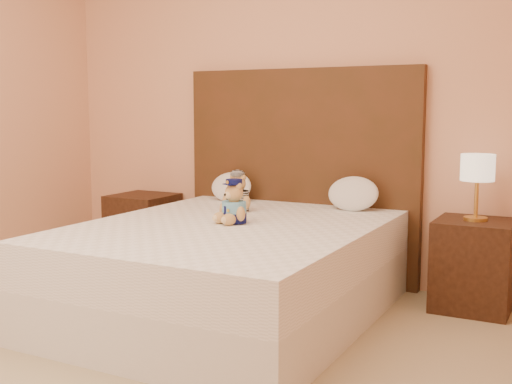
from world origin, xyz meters
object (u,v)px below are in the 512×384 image
at_px(pillow_left, 231,185).
at_px(pillow_right, 353,192).
at_px(teddy_police, 234,202).
at_px(nightstand_right, 473,265).
at_px(bed, 230,270).
at_px(nightstand_left, 143,229).
at_px(lamp, 478,171).
at_px(teddy_prisoner, 238,192).

distance_m(pillow_left, pillow_right, 0.93).
bearing_deg(pillow_left, teddy_police, -59.04).
bearing_deg(nightstand_right, teddy_police, -148.55).
bearing_deg(bed, nightstand_left, 147.38).
xyz_separation_m(nightstand_right, lamp, (-0.00, 0.00, 0.57)).
height_order(teddy_police, teddy_prisoner, teddy_police).
height_order(nightstand_right, lamp, lamp).
height_order(teddy_prisoner, pillow_right, teddy_prisoner).
xyz_separation_m(teddy_police, pillow_left, (-0.47, 0.79, -0.01)).
bearing_deg(teddy_police, lamp, 52.50).
distance_m(bed, pillow_left, 1.03).
distance_m(nightstand_left, teddy_prisoner, 1.19).
height_order(lamp, teddy_police, lamp).
distance_m(nightstand_right, pillow_left, 1.76).
xyz_separation_m(nightstand_right, teddy_police, (-1.24, -0.76, 0.40)).
bearing_deg(teddy_prisoner, teddy_police, -58.09).
relative_size(bed, lamp, 5.00).
relative_size(bed, nightstand_right, 3.64).
relative_size(nightstand_right, pillow_left, 1.70).
bearing_deg(pillow_right, pillow_left, 180.00).
xyz_separation_m(nightstand_left, teddy_prisoner, (1.06, -0.36, 0.40)).
xyz_separation_m(bed, lamp, (1.25, 0.80, 0.57)).
xyz_separation_m(nightstand_left, lamp, (2.50, 0.00, 0.57)).
bearing_deg(pillow_right, teddy_prisoner, -149.15).
bearing_deg(teddy_police, pillow_left, 142.01).
relative_size(bed, teddy_prisoner, 7.96).
distance_m(teddy_prisoner, pillow_left, 0.48).
xyz_separation_m(bed, teddy_police, (0.01, 0.04, 0.40)).
relative_size(lamp, pillow_right, 1.16).
height_order(bed, lamp, lamp).
relative_size(teddy_police, pillow_right, 0.74).
distance_m(teddy_police, pillow_right, 0.91).
bearing_deg(nightstand_right, lamp, 180.00).
bearing_deg(pillow_left, nightstand_left, -177.81).
distance_m(nightstand_right, teddy_police, 1.51).
xyz_separation_m(nightstand_left, nightstand_right, (2.50, 0.00, 0.00)).
bearing_deg(lamp, nightstand_right, 0.00).
xyz_separation_m(lamp, pillow_left, (-1.72, 0.03, -0.18)).
bearing_deg(teddy_prisoner, bed, -61.14).
xyz_separation_m(nightstand_right, teddy_prisoner, (-1.44, -0.36, 0.40)).
distance_m(nightstand_right, teddy_prisoner, 1.54).
distance_m(teddy_police, teddy_prisoner, 0.45).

